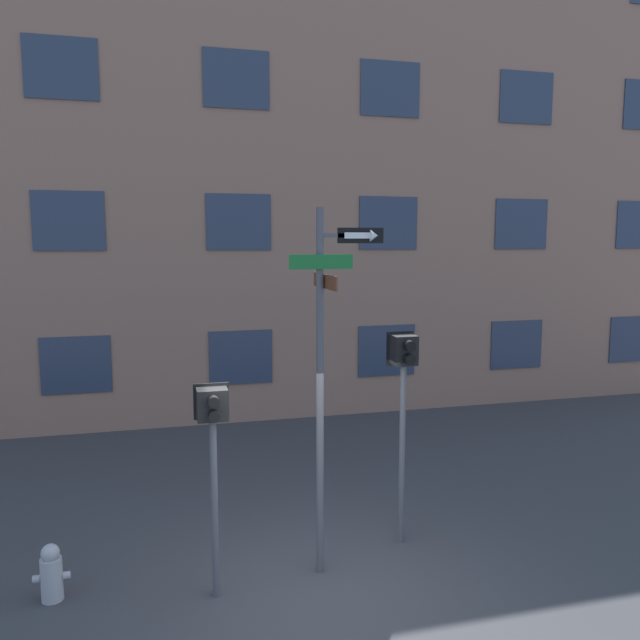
% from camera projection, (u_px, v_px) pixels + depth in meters
% --- Properties ---
extents(ground_plane, '(60.00, 60.00, 0.00)m').
position_uv_depth(ground_plane, '(326.00, 604.00, 7.00)').
color(ground_plane, '#38383A').
extents(building_facade, '(24.00, 0.63, 11.85)m').
position_uv_depth(building_facade, '(236.00, 153.00, 13.52)').
color(building_facade, '#936B56').
rests_on(building_facade, ground_plane).
extents(street_sign_pole, '(1.14, 0.99, 4.43)m').
position_uv_depth(street_sign_pole, '(325.00, 363.00, 7.36)').
color(street_sign_pole, '#4C4C51').
rests_on(street_sign_pole, ground_plane).
extents(pedestrian_signal_left, '(0.40, 0.40, 2.46)m').
position_uv_depth(pedestrian_signal_left, '(213.00, 432.00, 6.91)').
color(pedestrian_signal_left, '#4C4C51').
rests_on(pedestrian_signal_left, ground_plane).
extents(pedestrian_signal_right, '(0.37, 0.40, 2.86)m').
position_uv_depth(pedestrian_signal_right, '(403.00, 381.00, 8.14)').
color(pedestrian_signal_right, '#4C4C51').
rests_on(pedestrian_signal_right, ground_plane).
extents(fire_hydrant, '(0.40, 0.24, 0.66)m').
position_uv_depth(fire_hydrant, '(51.00, 573.00, 7.04)').
color(fire_hydrant, '#A5A5A8').
rests_on(fire_hydrant, ground_plane).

